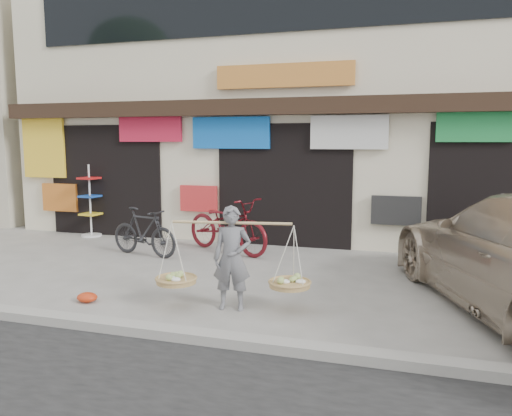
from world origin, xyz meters
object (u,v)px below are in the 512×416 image
(street_vendor, at_px, (232,263))
(display_rack, at_px, (90,208))
(bike_2, at_px, (227,225))
(bike_1, at_px, (144,232))

(street_vendor, height_order, display_rack, display_rack)
(street_vendor, height_order, bike_2, street_vendor)
(street_vendor, xyz_separation_m, bike_2, (-1.29, 3.33, -0.07))
(bike_1, relative_size, display_rack, 0.94)
(street_vendor, bearing_deg, bike_1, 127.86)
(street_vendor, relative_size, bike_1, 1.30)
(street_vendor, xyz_separation_m, display_rack, (-5.09, 4.03, 0.05))
(street_vendor, relative_size, display_rack, 1.21)
(bike_1, distance_m, bike_2, 1.71)
(street_vendor, height_order, bike_1, street_vendor)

